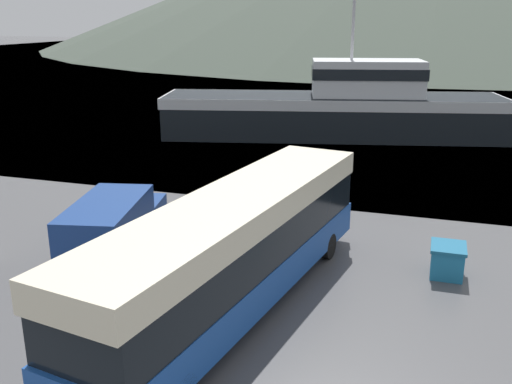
{
  "coord_description": "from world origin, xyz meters",
  "views": [
    {
      "loc": [
        3.36,
        -4.62,
        8.09
      ],
      "look_at": [
        -2.59,
        14.14,
        2.0
      ],
      "focal_mm": 40.0,
      "sensor_mm": 36.0,
      "label": 1
    }
  ],
  "objects_px": {
    "delivery_van": "(114,228)",
    "storage_bin": "(447,260)",
    "fishing_boat": "(337,107)",
    "tour_bus": "(237,246)"
  },
  "relations": [
    {
      "from": "delivery_van",
      "to": "fishing_boat",
      "type": "height_order",
      "value": "fishing_boat"
    },
    {
      "from": "fishing_boat",
      "to": "storage_bin",
      "type": "height_order",
      "value": "fishing_boat"
    },
    {
      "from": "storage_bin",
      "to": "fishing_boat",
      "type": "bearing_deg",
      "value": 109.03
    },
    {
      "from": "tour_bus",
      "to": "delivery_van",
      "type": "xyz_separation_m",
      "value": [
        -5.03,
        1.76,
        -0.66
      ]
    },
    {
      "from": "delivery_van",
      "to": "storage_bin",
      "type": "relative_size",
      "value": 5.03
    },
    {
      "from": "tour_bus",
      "to": "delivery_van",
      "type": "bearing_deg",
      "value": 170.21
    },
    {
      "from": "delivery_van",
      "to": "storage_bin",
      "type": "bearing_deg",
      "value": -0.54
    },
    {
      "from": "delivery_van",
      "to": "fishing_boat",
      "type": "xyz_separation_m",
      "value": [
        3.5,
        23.5,
        0.82
      ]
    },
    {
      "from": "fishing_boat",
      "to": "delivery_van",
      "type": "bearing_deg",
      "value": 158.32
    },
    {
      "from": "tour_bus",
      "to": "storage_bin",
      "type": "xyz_separation_m",
      "value": [
        5.78,
        4.05,
        -1.37
      ]
    }
  ]
}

